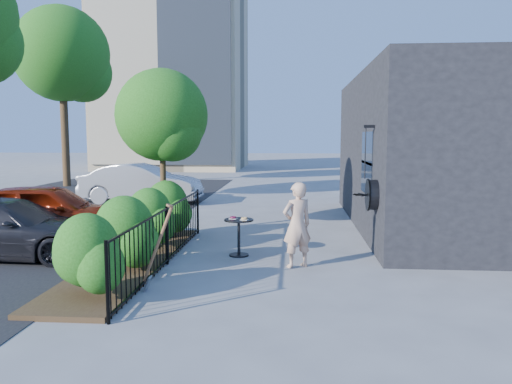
# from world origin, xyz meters

# --- Properties ---
(ground) EXTENTS (120.00, 120.00, 0.00)m
(ground) POSITION_xyz_m (0.00, 0.00, 0.00)
(ground) COLOR gray
(ground) RESTS_ON ground
(shop_building) EXTENTS (6.22, 9.00, 4.00)m
(shop_building) POSITION_xyz_m (5.50, 4.50, 2.00)
(shop_building) COLOR black
(shop_building) RESTS_ON ground
(fence) EXTENTS (0.05, 6.05, 1.10)m
(fence) POSITION_xyz_m (-1.50, 0.00, 0.56)
(fence) COLOR black
(fence) RESTS_ON ground
(planting_bed) EXTENTS (1.30, 6.00, 0.08)m
(planting_bed) POSITION_xyz_m (-2.20, 0.00, 0.04)
(planting_bed) COLOR #382616
(planting_bed) RESTS_ON ground
(shrubs) EXTENTS (1.10, 5.60, 1.24)m
(shrubs) POSITION_xyz_m (-2.10, 0.10, 0.70)
(shrubs) COLOR #1F5413
(shrubs) RESTS_ON ground
(patio_tree) EXTENTS (2.20, 2.20, 3.94)m
(patio_tree) POSITION_xyz_m (-2.24, 2.76, 2.76)
(patio_tree) COLOR #3F2B19
(patio_tree) RESTS_ON ground
(street_tree_far) EXTENTS (4.40, 4.40, 8.28)m
(street_tree_far) POSITION_xyz_m (-9.94, 13.96, 5.92)
(street_tree_far) COLOR #3F2B19
(street_tree_far) RESTS_ON ground
(cafe_table) EXTENTS (0.59, 0.59, 0.80)m
(cafe_table) POSITION_xyz_m (-0.23, 0.79, 0.52)
(cafe_table) COLOR black
(cafe_table) RESTS_ON ground
(woman) EXTENTS (0.68, 0.60, 1.57)m
(woman) POSITION_xyz_m (0.93, 0.01, 0.79)
(woman) COLOR #D3A688
(woman) RESTS_ON ground
(shovel) EXTENTS (0.51, 0.18, 1.41)m
(shovel) POSITION_xyz_m (-1.26, -1.61, 0.62)
(shovel) COLOR brown
(shovel) RESTS_ON ground
(car_red) EXTENTS (4.20, 2.20, 1.36)m
(car_red) POSITION_xyz_m (-4.70, 1.70, 0.68)
(car_red) COLOR maroon
(car_red) RESTS_ON ground
(car_silver) EXTENTS (4.33, 1.63, 1.41)m
(car_silver) POSITION_xyz_m (-4.62, 8.45, 0.71)
(car_silver) COLOR #ABABB0
(car_silver) RESTS_ON ground
(car_darkgrey) EXTENTS (4.02, 1.65, 1.16)m
(car_darkgrey) POSITION_xyz_m (-4.78, 0.34, 0.58)
(car_darkgrey) COLOR black
(car_darkgrey) RESTS_ON ground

